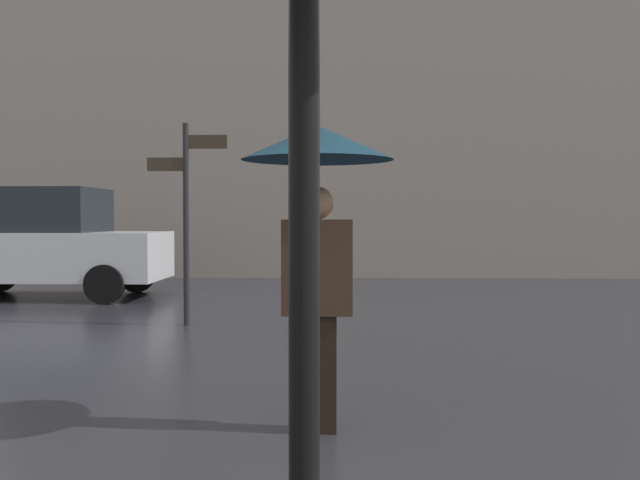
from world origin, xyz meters
The scene contains 4 objects.
pedestrian_with_umbrella centered at (0.07, 1.84, 1.64)m, with size 1.03×1.03×2.08m.
parked_car_left centered at (-5.20, 9.69, 1.01)m, with size 4.21×2.06×1.99m.
street_signpost centered at (-1.86, 6.48, 1.66)m, with size 1.08×0.08×2.72m.
building_block centered at (0.00, 15.36, 6.68)m, with size 16.70×2.78×13.37m, color gray.
Camera 1 is at (0.24, -2.92, 1.46)m, focal length 39.52 mm.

